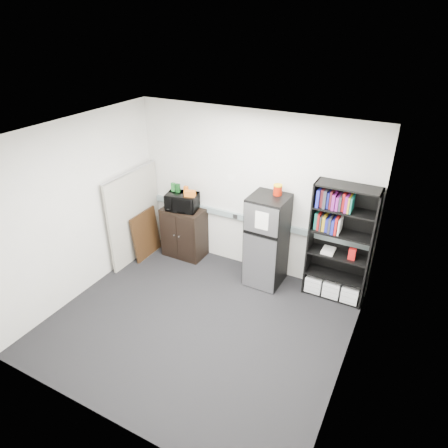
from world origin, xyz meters
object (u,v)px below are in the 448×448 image
Objects in this scene: bookshelf at (340,245)px; refrigerator at (267,241)px; cubicle_partition at (135,215)px; cabinet at (184,232)px; microwave at (182,202)px.

bookshelf is 1.22× the size of refrigerator.
cubicle_partition reaches higher than refrigerator.
cubicle_partition is 0.92m from cabinet.
bookshelf is 1.14× the size of cubicle_partition.
cubicle_partition is 0.88m from microwave.
refrigerator is at bearing -2.86° from cabinet.
cubicle_partition is 3.05× the size of microwave.
cubicle_partition is (-3.43, -0.49, -0.10)m from bookshelf.
refrigerator reaches higher than microwave.
bookshelf is at bearing 8.06° from cubicle_partition.
cubicle_partition is at bearing -170.58° from refrigerator.
bookshelf reaches higher than cubicle_partition.
microwave is (0.00, -0.02, 0.61)m from cabinet.
microwave is 0.35× the size of refrigerator.
refrigerator is at bearing 8.29° from cubicle_partition.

